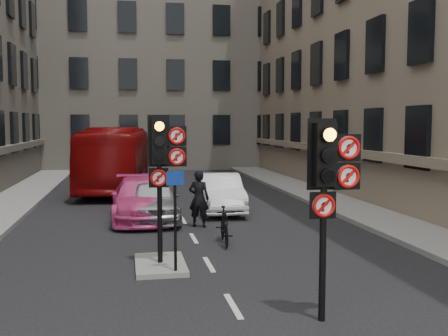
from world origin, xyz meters
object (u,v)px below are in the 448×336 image
object	(u,v)px
car_pink	(141,199)
signal_near	(329,176)
motorcyclist	(199,199)
car_silver	(153,200)
signal_far	(163,156)
motorcycle	(224,226)
car_white	(220,193)
info_sign	(175,207)
bus_red	(117,158)

from	to	relation	value
car_pink	signal_near	bearing A→B (deg)	-74.92
signal_near	motorcyclist	distance (m)	8.95
signal_near	car_silver	size ratio (longest dim) A/B	0.81
signal_far	motorcycle	world-z (taller)	signal_far
car_silver	car_pink	distance (m)	0.55
car_pink	motorcyclist	bearing A→B (deg)	-44.16
motorcyclist	signal_near	bearing A→B (deg)	118.13
car_silver	car_pink	world-z (taller)	car_silver
car_white	info_sign	xyz separation A→B (m)	(-2.55, -8.53, 0.86)
car_white	motorcycle	bearing A→B (deg)	-95.67
signal_far	info_sign	world-z (taller)	signal_far
motorcycle	motorcyclist	xyz separation A→B (m)	(-0.39, 2.61, 0.43)
bus_red	car_pink	bearing A→B (deg)	-79.03
car_pink	motorcyclist	distance (m)	2.60
car_white	motorcycle	xyz separation A→B (m)	(-0.87, -5.59, -0.21)
signal_near	info_sign	bearing A→B (deg)	126.82
car_white	motorcyclist	world-z (taller)	motorcyclist
car_white	motorcyclist	distance (m)	3.24
car_silver	car_pink	size ratio (longest dim) A/B	0.86
signal_near	motorcyclist	world-z (taller)	signal_near
signal_near	motorcyclist	xyz separation A→B (m)	(-1.09, 8.74, -1.62)
car_pink	car_silver	bearing A→B (deg)	-38.68
motorcyclist	car_pink	bearing A→B (deg)	-22.46
car_white	motorcyclist	bearing A→B (deg)	-109.75
signal_far	car_pink	bearing A→B (deg)	93.26
motorcycle	car_silver	bearing A→B (deg)	118.94
motorcycle	motorcyclist	size ratio (longest dim) A/B	0.92
car_silver	motorcyclist	distance (m)	2.05
car_silver	motorcyclist	size ratio (longest dim) A/B	2.29
car_silver	motorcycle	xyz separation A→B (m)	(1.84, -4.05, -0.22)
car_silver	bus_red	size ratio (longest dim) A/B	0.37
signal_far	car_silver	xyz separation A→B (m)	(0.06, 6.18, -1.95)
car_silver	motorcycle	bearing A→B (deg)	-65.05
bus_red	motorcycle	size ratio (longest dim) A/B	6.63
car_white	car_pink	bearing A→B (deg)	-156.03
bus_red	motorcycle	distance (m)	14.31
bus_red	motorcyclist	xyz separation A→B (m)	(2.90, -11.27, -0.68)
motorcyclist	info_sign	distance (m)	5.74
car_pink	info_sign	distance (m)	7.41
bus_red	info_sign	xyz separation A→B (m)	(1.60, -16.82, -0.04)
signal_near	car_pink	distance (m)	11.09
motorcyclist	info_sign	xyz separation A→B (m)	(-1.30, -5.55, 0.64)
signal_near	bus_red	distance (m)	20.43
signal_far	car_pink	world-z (taller)	signal_far
car_white	car_silver	bearing A→B (deg)	-147.30
car_pink	motorcyclist	xyz separation A→B (m)	(1.88, -1.78, 0.22)
car_white	bus_red	distance (m)	9.32
signal_near	car_white	distance (m)	11.86
car_pink	info_sign	world-z (taller)	info_sign
car_silver	car_white	xyz separation A→B (m)	(2.70, 1.53, -0.01)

